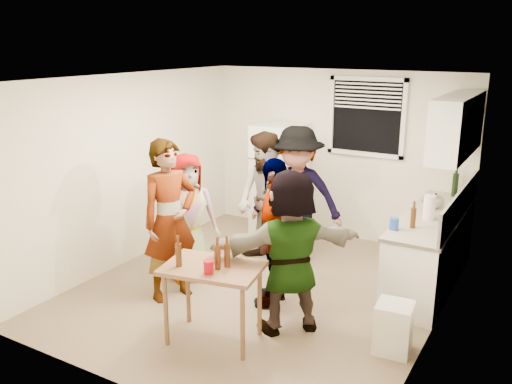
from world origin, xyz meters
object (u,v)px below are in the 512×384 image
Objects in this scene: kettle at (435,208)px; wine_bottle at (454,196)px; beer_bottle_counter at (412,228)px; beer_bottle_table at (218,269)px; red_cup at (209,273)px; trash_bin at (394,327)px; guest_stripe at (173,296)px; guest_back_left at (266,265)px; guest_back_right at (295,264)px; guest_black at (275,303)px; guest_grey at (189,276)px; refrigerator at (280,180)px; guest_orange at (289,328)px; serving_table at (214,339)px; blue_cup at (394,230)px.

wine_bottle reaches higher than kettle.
beer_bottle_table is at bearing -127.07° from beer_bottle_counter.
beer_bottle_table is at bearing 84.83° from red_cup.
guest_stripe is at bearing -176.92° from trash_bin.
guest_back_left is 0.40m from guest_back_right.
kettle reaches higher than guest_back_right.
guest_black is at bearing -87.58° from guest_back_right.
beer_bottle_counter is at bearing -38.05° from guest_grey.
beer_bottle_counter is (2.35, -1.32, 0.05)m from refrigerator.
wine_bottle is at bearing -13.89° from guest_grey.
wine_bottle is at bearing 4.92° from refrigerator.
guest_back_left is (0.66, 0.80, 0.00)m from guest_grey.
kettle is 2.06m from trash_bin.
kettle reaches higher than guest_orange.
beer_bottle_table is (0.08, -0.03, 0.80)m from serving_table.
trash_bin is at bearing -43.88° from refrigerator.
guest_stripe is at bearing -81.27° from guest_black.
guest_back_right is at bearing 58.11° from guest_back_left.
guest_stripe is 1.20m from guest_black.
serving_table is 3.98× the size of beer_bottle_table.
wine_bottle reaches higher than guest_back_right.
blue_cup is 1.04× the size of red_cup.
blue_cup is 0.08× the size of guest_grey.
blue_cup reaches higher than serving_table.
trash_bin reaches higher than guest_stripe.
beer_bottle_table is at bearing -52.54° from guest_back_left.
kettle reaches higher than beer_bottle_table.
guest_orange is at bearing 46.67° from serving_table.
beer_bottle_counter reaches higher than beer_bottle_table.
red_cup is at bearing -113.75° from wine_bottle.
serving_table is (-1.50, -2.65, -0.90)m from kettle.
kettle is 2.45m from guest_orange.
refrigerator reaches higher than guest_stripe.
guest_back_left is at bearing 150.02° from trash_bin.
guest_stripe is at bearing -91.44° from refrigerator.
wine_bottle reaches higher than guest_grey.
red_cup is 0.07× the size of guest_stripe.
trash_bin is 2.27m from guest_back_right.
kettle is at bearing -98.47° from wine_bottle.
guest_orange is (0.55, 0.58, 0.00)m from serving_table.
kettle is at bearing 42.82° from guest_back_left.
guest_orange is at bearing 30.44° from guest_black.
red_cup is (-1.43, -2.81, -0.10)m from kettle.
refrigerator is 2.44m from kettle.
guest_stripe is (-2.41, -1.23, -0.90)m from beer_bottle_counter.
blue_cup reaches higher than guest_back_left.
trash_bin is 0.31× the size of guest_grey.
beer_bottle_table is (-1.53, -0.72, 0.55)m from trash_bin.
blue_cup is (-0.31, -1.70, 0.00)m from wine_bottle.
kettle is at bearing 127.83° from guest_black.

